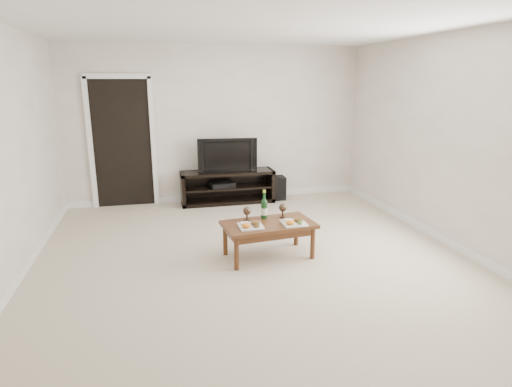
% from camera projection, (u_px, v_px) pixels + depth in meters
% --- Properties ---
extents(floor, '(5.50, 5.50, 0.00)m').
position_uv_depth(floor, '(254.00, 261.00, 4.96)').
color(floor, beige).
rests_on(floor, ground).
extents(back_wall, '(5.00, 0.04, 2.60)m').
position_uv_depth(back_wall, '(217.00, 125.00, 7.23)').
color(back_wall, white).
rests_on(back_wall, ground).
extents(ceiling, '(5.00, 5.50, 0.04)m').
position_uv_depth(ceiling, '(254.00, 19.00, 4.29)').
color(ceiling, white).
rests_on(ceiling, back_wall).
extents(doorway, '(0.90, 0.02, 2.05)m').
position_uv_depth(doorway, '(122.00, 144.00, 6.92)').
color(doorway, black).
rests_on(doorway, ground).
extents(media_console, '(1.57, 0.45, 0.55)m').
position_uv_depth(media_console, '(228.00, 187.00, 7.26)').
color(media_console, black).
rests_on(media_console, ground).
extents(television, '(0.99, 0.22, 0.56)m').
position_uv_depth(television, '(227.00, 154.00, 7.12)').
color(television, black).
rests_on(television, media_console).
extents(av_receiver, '(0.44, 0.35, 0.08)m').
position_uv_depth(av_receiver, '(222.00, 184.00, 7.22)').
color(av_receiver, black).
rests_on(av_receiver, media_console).
extents(subwoofer, '(0.27, 0.27, 0.41)m').
position_uv_depth(subwoofer, '(277.00, 188.00, 7.49)').
color(subwoofer, black).
rests_on(subwoofer, ground).
extents(coffee_table, '(1.11, 0.68, 0.42)m').
position_uv_depth(coffee_table, '(268.00, 240.00, 5.03)').
color(coffee_table, '#553317').
rests_on(coffee_table, ground).
extents(plate_left, '(0.27, 0.27, 0.07)m').
position_uv_depth(plate_left, '(251.00, 224.00, 4.83)').
color(plate_left, white).
rests_on(plate_left, coffee_table).
extents(plate_right, '(0.27, 0.27, 0.07)m').
position_uv_depth(plate_right, '(294.00, 221.00, 4.93)').
color(plate_right, white).
rests_on(plate_right, coffee_table).
extents(wine_bottle, '(0.07, 0.07, 0.35)m').
position_uv_depth(wine_bottle, '(264.00, 204.00, 5.10)').
color(wine_bottle, '#0F3716').
rests_on(wine_bottle, coffee_table).
extents(goblet_left, '(0.09, 0.09, 0.17)m').
position_uv_depth(goblet_left, '(247.00, 214.00, 5.03)').
color(goblet_left, '#3C2C21').
rests_on(goblet_left, coffee_table).
extents(goblet_right, '(0.09, 0.09, 0.17)m').
position_uv_depth(goblet_right, '(283.00, 210.00, 5.16)').
color(goblet_right, '#3C2C21').
rests_on(goblet_right, coffee_table).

